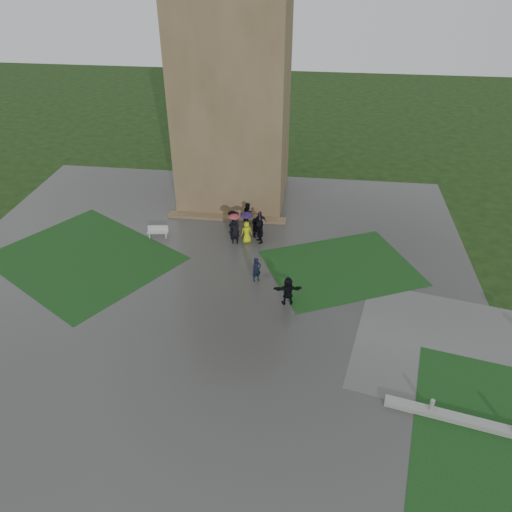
# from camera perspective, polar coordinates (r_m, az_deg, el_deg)

# --- Properties ---
(ground) EXTENTS (120.00, 120.00, 0.00)m
(ground) POSITION_cam_1_polar(r_m,az_deg,el_deg) (29.38, -6.97, -5.66)
(ground) COLOR black
(plaza) EXTENTS (34.00, 34.00, 0.02)m
(plaza) POSITION_cam_1_polar(r_m,az_deg,el_deg) (30.91, -6.14, -3.36)
(plaza) COLOR #353533
(plaza) RESTS_ON ground
(lawn_inset_left) EXTENTS (14.10, 13.46, 0.01)m
(lawn_inset_left) POSITION_cam_1_polar(r_m,az_deg,el_deg) (35.17, -19.05, -0.23)
(lawn_inset_left) COLOR #123513
(lawn_inset_left) RESTS_ON plaza
(lawn_inset_right) EXTENTS (11.12, 10.15, 0.01)m
(lawn_inset_right) POSITION_cam_1_polar(r_m,az_deg,el_deg) (32.75, 9.69, -1.33)
(lawn_inset_right) COLOR #123513
(lawn_inset_right) RESTS_ON plaza
(tower) EXTENTS (8.00, 8.00, 18.00)m
(tower) POSITION_cam_1_polar(r_m,az_deg,el_deg) (38.82, -2.60, 19.16)
(tower) COLOR brown
(tower) RESTS_ON ground
(tower_plinth) EXTENTS (9.00, 0.80, 0.22)m
(tower_plinth) POSITION_cam_1_polar(r_m,az_deg,el_deg) (37.96, -3.36, 4.42)
(tower_plinth) COLOR brown
(tower_plinth) RESTS_ON plaza
(bench) EXTENTS (1.50, 0.64, 0.84)m
(bench) POSITION_cam_1_polar(r_m,az_deg,el_deg) (36.09, -11.15, 2.77)
(bench) COLOR #B2B3AE
(bench) RESTS_ON plaza
(visitor_cluster) EXTENTS (2.90, 3.57, 2.65)m
(visitor_cluster) POSITION_cam_1_polar(r_m,az_deg,el_deg) (35.00, -0.85, 3.74)
(visitor_cluster) COLOR black
(visitor_cluster) RESTS_ON plaza
(pedestrian_mid) EXTENTS (0.71, 0.67, 1.63)m
(pedestrian_mid) POSITION_cam_1_polar(r_m,az_deg,el_deg) (30.67, 0.07, -1.57)
(pedestrian_mid) COLOR black
(pedestrian_mid) RESTS_ON plaza
(pedestrian_near) EXTENTS (1.75, 0.88, 1.80)m
(pedestrian_near) POSITION_cam_1_polar(r_m,az_deg,el_deg) (28.83, 3.67, -4.00)
(pedestrian_near) COLOR black
(pedestrian_near) RESTS_ON plaza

